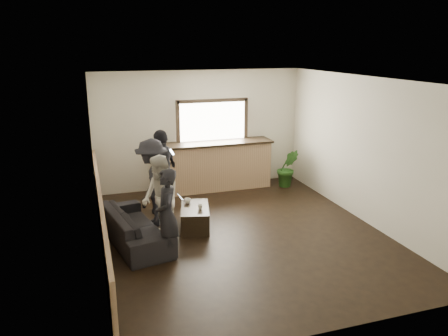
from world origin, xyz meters
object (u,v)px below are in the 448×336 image
object	(u,v)px
potted_plant	(288,168)
person_d	(163,171)
bar_counter	(216,163)
sofa	(134,226)
coffee_table	(195,217)
person_c	(152,183)
cup_b	(200,207)
cup_a	(187,201)
person_b	(160,199)
person_a	(167,215)

from	to	relation	value
potted_plant	person_d	distance (m)	3.29
bar_counter	sofa	xyz separation A→B (m)	(-2.22, -2.42, -0.35)
coffee_table	person_c	world-z (taller)	person_c
coffee_table	person_d	distance (m)	1.27
bar_counter	potted_plant	distance (m)	1.76
coffee_table	potted_plant	size ratio (longest dim) A/B	0.99
sofa	person_c	size ratio (longest dim) A/B	1.20
cup_b	person_d	world-z (taller)	person_d
cup_b	sofa	bearing A→B (deg)	-173.55
bar_counter	cup_a	xyz separation A→B (m)	(-1.14, -1.89, -0.18)
coffee_table	person_b	xyz separation A→B (m)	(-0.69, -0.32, 0.56)
sofa	coffee_table	bearing A→B (deg)	-88.14
cup_b	person_d	xyz separation A→B (m)	(-0.48, 1.14, 0.41)
coffee_table	person_b	world-z (taller)	person_b
person_b	person_c	world-z (taller)	person_c
potted_plant	person_c	xyz separation A→B (m)	(-3.48, -1.34, 0.37)
cup_a	person_a	world-z (taller)	person_a
sofa	person_a	world-z (taller)	person_a
cup_a	person_a	xyz separation A→B (m)	(-0.63, -1.30, 0.29)
person_d	bar_counter	bearing A→B (deg)	164.27
bar_counter	person_c	size ratio (longest dim) A/B	1.60
person_a	sofa	bearing A→B (deg)	-140.22
person_c	person_d	bearing A→B (deg)	176.22
potted_plant	person_a	size ratio (longest dim) A/B	0.62
person_c	bar_counter	bearing A→B (deg)	157.41
potted_plant	person_d	bearing A→B (deg)	-166.92
sofa	coffee_table	distance (m)	1.20
cup_a	bar_counter	bearing A→B (deg)	58.98
potted_plant	person_b	distance (m)	4.04
sofa	person_b	xyz separation A→B (m)	(0.47, -0.05, 0.47)
bar_counter	cup_a	size ratio (longest dim) A/B	22.28
coffee_table	person_c	distance (m)	1.04
person_a	bar_counter	bearing A→B (deg)	160.55
cup_a	person_b	distance (m)	0.90
potted_plant	person_b	world-z (taller)	person_b
sofa	cup_a	bearing A→B (deg)	-75.46
bar_counter	person_d	xyz separation A→B (m)	(-1.47, -1.14, 0.23)
person_a	person_b	size ratio (longest dim) A/B	0.98
potted_plant	person_d	world-z (taller)	person_d
person_a	person_b	world-z (taller)	person_b
bar_counter	sofa	bearing A→B (deg)	-132.52
bar_counter	potted_plant	bearing A→B (deg)	-13.25
person_a	potted_plant	bearing A→B (deg)	138.31
person_a	person_d	distance (m)	2.08
sofa	potted_plant	distance (m)	4.42
coffee_table	bar_counter	bearing A→B (deg)	63.77
sofa	cup_b	bearing A→B (deg)	-95.04
cup_a	potted_plant	xyz separation A→B (m)	(2.85, 1.49, 0.01)
person_a	person_d	world-z (taller)	person_d
sofa	potted_plant	xyz separation A→B (m)	(3.93, 2.02, 0.17)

